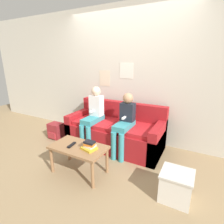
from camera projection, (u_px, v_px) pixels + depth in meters
name	position (u px, v px, depth m)	size (l,w,h in m)	color
ground_plane	(102.00, 157.00, 2.99)	(10.00, 10.00, 0.00)	#937A56
wall_back	(127.00, 76.00, 3.44)	(8.00, 0.06, 2.60)	beige
couch	(115.00, 132.00, 3.33)	(1.77, 0.78, 0.81)	maroon
coffee_table	(79.00, 150.00, 2.50)	(0.80, 0.45, 0.42)	#8E6642
person_left	(93.00, 114.00, 3.24)	(0.24, 0.54, 1.13)	teal
person_right	(124.00, 121.00, 2.95)	(0.24, 0.54, 1.07)	teal
tv_remote	(72.00, 145.00, 2.50)	(0.06, 0.17, 0.02)	black
book_stack	(89.00, 146.00, 2.39)	(0.22, 0.20, 0.12)	gold
storage_box	(176.00, 186.00, 2.06)	(0.36, 0.35, 0.36)	silver
backpack	(56.00, 131.00, 3.70)	(0.28, 0.26, 0.32)	maroon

